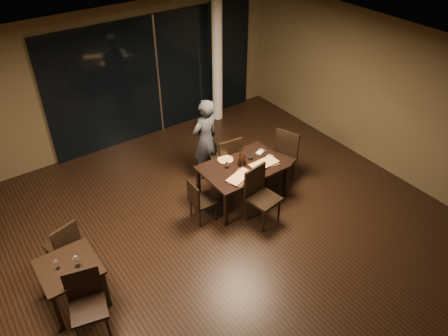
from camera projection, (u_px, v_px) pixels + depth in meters
ground at (223, 244)px, 7.35m from camera, size 8.00×8.00×0.00m
wall_back at (112, 79)px, 9.16m from camera, size 8.00×0.10×3.00m
wall_right at (396, 101)px, 8.37m from camera, size 0.10×8.00×3.00m
ceiling at (223, 78)px, 5.59m from camera, size 8.00×8.00×0.04m
window_panel at (157, 76)px, 9.65m from camera, size 5.00×0.06×2.70m
column at (217, 60)px, 10.01m from camera, size 0.24×0.24×3.00m
main_table at (243, 169)px, 7.96m from camera, size 1.50×1.00×0.75m
side_table at (70, 272)px, 6.07m from camera, size 0.80×0.80×0.75m
chair_main_far at (227, 158)px, 8.42m from camera, size 0.53×0.53×1.04m
chair_main_near at (260, 193)px, 7.54m from camera, size 0.56×0.56×1.06m
chair_main_left at (199, 200)px, 7.57m from camera, size 0.41×0.41×0.85m
chair_main_right at (283, 155)px, 8.49m from camera, size 0.62×0.62×1.05m
chair_side_far at (64, 244)px, 6.64m from camera, size 0.54×0.54×0.94m
chair_side_near at (86, 300)px, 5.76m from camera, size 0.57×0.57×1.02m
diner at (205, 140)px, 8.46m from camera, size 0.63×0.47×1.69m
pizza_board_left at (240, 178)px, 7.61m from camera, size 0.56×0.47×0.01m
pizza_board_right at (264, 164)px, 7.94m from camera, size 0.56×0.33×0.01m
oblong_pizza_left at (240, 177)px, 7.60m from camera, size 0.53×0.35×0.02m
oblong_pizza_right at (264, 164)px, 7.93m from camera, size 0.52×0.26×0.02m
round_pizza at (225, 160)px, 8.06m from camera, size 0.28×0.28×0.01m
bottle_a at (240, 159)px, 7.83m from camera, size 0.07×0.07×0.30m
bottle_b at (245, 159)px, 7.86m from camera, size 0.06×0.06×0.25m
bottle_c at (240, 156)px, 7.88m from camera, size 0.07×0.07×0.33m
tumbler_left at (227, 165)px, 7.85m from camera, size 0.08×0.08×0.09m
tumbler_right at (250, 157)px, 8.06m from camera, size 0.08×0.08×0.10m
napkin_near at (269, 157)px, 8.12m from camera, size 0.20×0.15×0.01m
napkin_far at (260, 152)px, 8.27m from camera, size 0.20×0.16×0.01m
wine_glass_a at (57, 264)px, 5.91m from camera, size 0.07×0.07×0.16m
wine_glass_b at (76, 261)px, 5.93m from camera, size 0.09×0.09×0.19m
side_napkin at (79, 275)px, 5.85m from camera, size 0.20×0.16×0.01m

